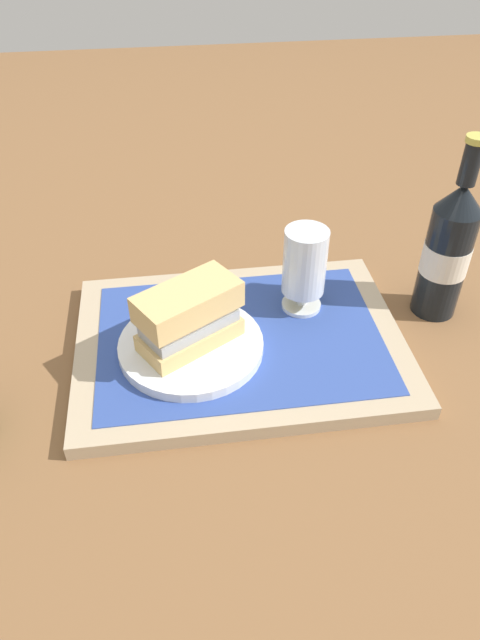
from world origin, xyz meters
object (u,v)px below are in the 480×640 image
(sandwich, at_px, (191,315))
(beer_glass, at_px, (304,266))
(beer_bottle, at_px, (448,250))
(plate, at_px, (191,345))

(sandwich, relative_size, beer_glass, 1.15)
(sandwich, distance_m, beer_bottle, 0.37)
(sandwich, xyz_separation_m, beer_glass, (0.16, 0.07, 0.01))
(beer_glass, bearing_deg, plate, -156.90)
(beer_bottle, bearing_deg, sandwich, -170.33)
(sandwich, bearing_deg, beer_bottle, -21.66)
(plate, height_order, sandwich, sandwich)
(sandwich, xyz_separation_m, beer_bottle, (0.36, 0.06, 0.03))
(plate, relative_size, beer_bottle, 0.71)
(plate, distance_m, beer_bottle, 0.38)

